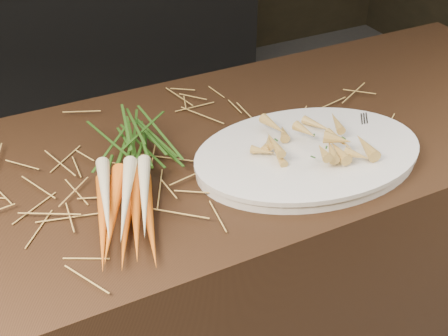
% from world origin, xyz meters
% --- Properties ---
extents(main_counter, '(2.40, 0.70, 0.90)m').
position_xyz_m(main_counter, '(0.00, 0.30, 0.45)').
color(main_counter, black).
rests_on(main_counter, ground).
extents(back_counter, '(1.82, 0.62, 0.84)m').
position_xyz_m(back_counter, '(0.30, 2.18, 0.42)').
color(back_counter, black).
rests_on(back_counter, ground).
extents(straw_bedding, '(1.40, 0.60, 0.02)m').
position_xyz_m(straw_bedding, '(0.00, 0.30, 0.91)').
color(straw_bedding, '#A77A39').
rests_on(straw_bedding, main_counter).
extents(root_veg_bunch, '(0.29, 0.50, 0.09)m').
position_xyz_m(root_veg_bunch, '(-0.02, 0.26, 0.94)').
color(root_veg_bunch, '#CC4807').
rests_on(root_veg_bunch, main_counter).
extents(serving_platter, '(0.54, 0.40, 0.03)m').
position_xyz_m(serving_platter, '(0.36, 0.16, 0.91)').
color(serving_platter, white).
rests_on(serving_platter, main_counter).
extents(roasted_veg_heap, '(0.27, 0.21, 0.06)m').
position_xyz_m(roasted_veg_heap, '(0.36, 0.16, 0.95)').
color(roasted_veg_heap, '#B67F33').
rests_on(roasted_veg_heap, serving_platter).
extents(serving_fork, '(0.12, 0.17, 0.00)m').
position_xyz_m(serving_fork, '(0.53, 0.11, 0.93)').
color(serving_fork, silver).
rests_on(serving_fork, serving_platter).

